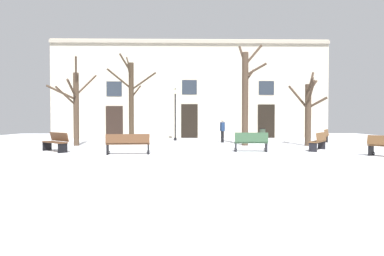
{
  "coord_description": "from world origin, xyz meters",
  "views": [
    {
      "loc": [
        -0.33,
        -16.94,
        1.51
      ],
      "look_at": [
        0.0,
        1.92,
        1.02
      ],
      "focal_mm": 30.07,
      "sensor_mm": 36.0,
      "label": 1
    }
  ],
  "objects": [
    {
      "name": "bench_near_center_tree",
      "position": [
        -2.86,
        -3.03,
        0.48
      ],
      "size": [
        1.92,
        0.6,
        0.9
      ],
      "rotation": [
        0.0,
        0.0,
        3.22
      ],
      "color": "#51331E",
      "rests_on": "ground"
    },
    {
      "name": "bench_near_lamp",
      "position": [
        6.15,
        -1.36,
        0.47
      ],
      "size": [
        1.41,
        1.72,
        0.9
      ],
      "rotation": [
        0.0,
        0.0,
        4.09
      ],
      "color": "brown",
      "rests_on": "ground"
    },
    {
      "name": "litter_bin",
      "position": [
        5.25,
        6.46,
        0.43
      ],
      "size": [
        0.44,
        0.44,
        0.86
      ],
      "color": "#2D3D2D",
      "rests_on": "ground"
    },
    {
      "name": "tree_foreground",
      "position": [
        -3.76,
        3.04,
        2.8
      ],
      "size": [
        2.99,
        1.68,
        5.63
      ],
      "color": "#382B1E",
      "rests_on": "ground"
    },
    {
      "name": "tree_right_of_center",
      "position": [
        6.71,
        1.48,
        2.13
      ],
      "size": [
        1.81,
        2.55,
        4.34
      ],
      "color": "#423326",
      "rests_on": "ground"
    },
    {
      "name": "tree_left_of_center",
      "position": [
        -6.75,
        1.75,
        2.38
      ],
      "size": [
        2.5,
        2.52,
        5.02
      ],
      "color": "#423326",
      "rests_on": "ground"
    },
    {
      "name": "bench_back_to_back_left",
      "position": [
        2.71,
        -1.93,
        0.46
      ],
      "size": [
        1.6,
        0.54,
        0.92
      ],
      "rotation": [
        0.0,
        0.0,
        3.09
      ],
      "color": "#2D4C33",
      "rests_on": "ground"
    },
    {
      "name": "streetlamp",
      "position": [
        -1.14,
        6.32,
        2.33
      ],
      "size": [
        0.3,
        0.3,
        3.82
      ],
      "color": "black",
      "rests_on": "ground"
    },
    {
      "name": "person_near_bench",
      "position": [
        2.05,
        4.22,
        0.87
      ],
      "size": [
        0.3,
        0.42,
        1.58
      ],
      "rotation": [
        0.0,
        0.0,
        1.79
      ],
      "color": "black",
      "rests_on": "ground"
    },
    {
      "name": "building_facade",
      "position": [
        0.0,
        9.78,
        4.12
      ],
      "size": [
        22.95,
        0.6,
        8.14
      ],
      "color": "#BCB29E",
      "rests_on": "ground"
    },
    {
      "name": "bench_facing_shops",
      "position": [
        8.51,
        3.47,
        0.46
      ],
      "size": [
        1.29,
        1.76,
        0.9
      ],
      "rotation": [
        0.0,
        0.0,
        4.19
      ],
      "color": "brown",
      "rests_on": "ground"
    },
    {
      "name": "bench_by_litter_bin",
      "position": [
        -6.52,
        -1.65,
        0.46
      ],
      "size": [
        1.64,
        1.6,
        0.91
      ],
      "rotation": [
        0.0,
        0.0,
        5.52
      ],
      "color": "#51331E",
      "rests_on": "ground"
    },
    {
      "name": "ground_plane",
      "position": [
        0.0,
        0.0,
        0.0
      ],
      "size": [
        36.72,
        36.72,
        0.0
      ],
      "primitive_type": "plane",
      "color": "white"
    },
    {
      "name": "tree_near_facade",
      "position": [
        3.14,
        1.82,
        2.98
      ],
      "size": [
        1.51,
        1.27,
        6.05
      ],
      "color": "#423326",
      "rests_on": "ground"
    }
  ]
}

